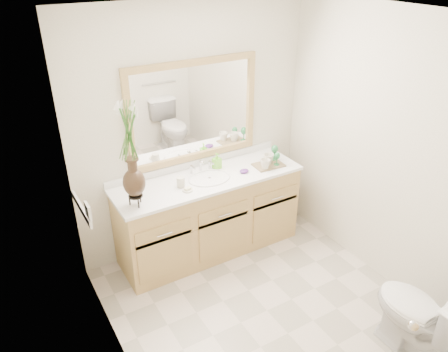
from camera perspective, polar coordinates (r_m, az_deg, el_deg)
floor at (r=3.94m, az=5.64°, el=-17.09°), size 2.60×2.60×0.00m
ceiling at (r=2.82m, az=8.03°, el=20.01°), size 2.40×2.60×0.02m
wall_back at (r=4.20m, az=-4.01°, el=5.84°), size 2.40×0.02×2.40m
wall_front at (r=2.50m, az=25.18°, el=-14.36°), size 2.40×0.02×2.40m
wall_left at (r=2.75m, az=-14.08°, el=-8.00°), size 0.02×2.60×2.40m
wall_right at (r=3.98m, az=20.64°, el=2.73°), size 0.02×2.60×2.40m
vanity at (r=4.35m, az=-1.95°, el=-5.20°), size 1.80×0.55×0.80m
counter at (r=4.14m, az=-2.04°, el=-0.38°), size 1.84×0.57×0.03m
sink at (r=4.14m, az=-1.91°, el=-0.96°), size 0.38×0.34×0.23m
mirror at (r=4.11m, az=-3.97°, el=8.39°), size 1.32×0.04×0.97m
switch_plate at (r=3.50m, az=-17.34°, el=-4.35°), size 0.02×0.12×0.12m
door at (r=2.45m, az=19.49°, el=-20.60°), size 0.80×0.03×2.00m
toilet at (r=3.65m, az=24.32°, el=-16.49°), size 0.42×0.75×0.74m
flower_vase at (r=3.50m, az=-12.27°, el=4.86°), size 0.22×0.22×0.90m
tumbler at (r=3.97m, az=-5.68°, el=-0.79°), size 0.08×0.08×0.10m
soap_dish at (r=3.92m, az=-4.78°, el=-1.79°), size 0.10×0.10×0.03m
soap_bottle at (r=4.27m, az=-0.94°, el=1.88°), size 0.08×0.08×0.14m
purple_dish at (r=4.21m, az=2.65°, el=0.66°), size 0.09×0.08×0.03m
tray at (r=4.37m, az=5.83°, el=1.44°), size 0.31×0.22×0.01m
mug_left at (r=4.26m, az=5.40°, el=1.63°), size 0.13×0.12×0.10m
mug_right at (r=4.37m, az=5.83°, el=2.29°), size 0.14×0.14×0.10m
goblet_front at (r=4.33m, az=6.95°, el=2.54°), size 0.06×0.06×0.13m
goblet_back at (r=4.43m, az=6.62°, el=3.41°), size 0.07×0.07×0.16m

